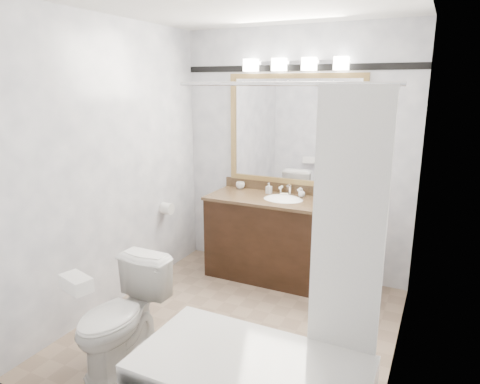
# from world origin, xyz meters

# --- Properties ---
(room) EXTENTS (2.42, 2.62, 2.52)m
(room) POSITION_xyz_m (0.00, 0.00, 1.25)
(room) COLOR gray
(room) RESTS_ON ground
(vanity) EXTENTS (1.53, 0.58, 0.97)m
(vanity) POSITION_xyz_m (0.00, 1.02, 0.44)
(vanity) COLOR black
(vanity) RESTS_ON ground
(mirror) EXTENTS (1.40, 0.04, 1.10)m
(mirror) POSITION_xyz_m (0.00, 1.28, 1.50)
(mirror) COLOR #A8864C
(mirror) RESTS_ON room
(vanity_light_bar) EXTENTS (1.02, 0.14, 0.12)m
(vanity_light_bar) POSITION_xyz_m (0.00, 1.23, 2.13)
(vanity_light_bar) COLOR silver
(vanity_light_bar) RESTS_ON room
(accent_stripe) EXTENTS (2.40, 0.01, 0.06)m
(accent_stripe) POSITION_xyz_m (0.00, 1.29, 2.10)
(accent_stripe) COLOR black
(accent_stripe) RESTS_ON room
(tp_roll) EXTENTS (0.11, 0.12, 0.12)m
(tp_roll) POSITION_xyz_m (-1.14, 0.66, 0.70)
(tp_roll) COLOR white
(tp_roll) RESTS_ON room
(toilet) EXTENTS (0.43, 0.73, 0.74)m
(toilet) POSITION_xyz_m (-0.54, -0.76, 0.37)
(toilet) COLOR white
(toilet) RESTS_ON ground
(tissue_box) EXTENTS (0.24, 0.17, 0.09)m
(tissue_box) POSITION_xyz_m (-0.54, -1.12, 0.78)
(tissue_box) COLOR white
(tissue_box) RESTS_ON toilet
(coffee_maker) EXTENTS (0.19, 0.24, 0.36)m
(coffee_maker) POSITION_xyz_m (0.44, 1.08, 1.04)
(coffee_maker) COLOR black
(coffee_maker) RESTS_ON vanity
(cup_left) EXTENTS (0.10, 0.10, 0.07)m
(cup_left) POSITION_xyz_m (-0.57, 1.22, 0.89)
(cup_left) COLOR white
(cup_left) RESTS_ON vanity
(soap_bottle_a) EXTENTS (0.06, 0.06, 0.11)m
(soap_bottle_a) POSITION_xyz_m (-0.21, 1.17, 0.91)
(soap_bottle_a) COLOR white
(soap_bottle_a) RESTS_ON vanity
(soap_bottle_b) EXTENTS (0.07, 0.07, 0.09)m
(soap_bottle_b) POSITION_xyz_m (0.14, 1.18, 0.89)
(soap_bottle_b) COLOR white
(soap_bottle_b) RESTS_ON vanity
(soap_bar) EXTENTS (0.09, 0.08, 0.03)m
(soap_bar) POSITION_xyz_m (-0.03, 1.13, 0.86)
(soap_bar) COLOR #EDECC3
(soap_bar) RESTS_ON vanity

